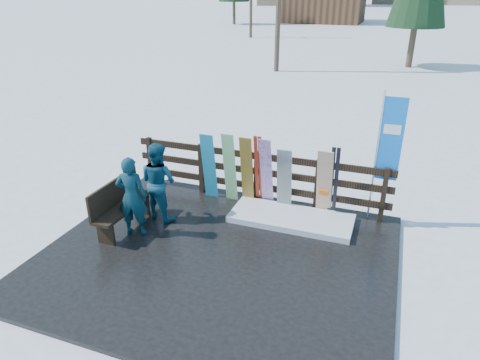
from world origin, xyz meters
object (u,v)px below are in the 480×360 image
at_px(snowboard_4, 284,180).
at_px(person_front, 132,196).
at_px(snowboard_2, 247,171).
at_px(snowboard_3, 266,173).
at_px(snowboard_1, 230,168).
at_px(snowboard_0, 209,167).
at_px(snowboard_5, 324,184).
at_px(person_back, 158,181).
at_px(rental_flag, 387,144).
at_px(bench, 120,203).

xyz_separation_m(snowboard_4, person_front, (-2.40, -1.84, 0.08)).
height_order(snowboard_2, snowboard_3, snowboard_3).
relative_size(snowboard_1, snowboard_4, 1.15).
relative_size(snowboard_2, person_front, 1.01).
height_order(snowboard_0, snowboard_1, snowboard_1).
height_order(snowboard_5, person_back, person_back).
bearing_deg(person_back, snowboard_0, -104.52).
relative_size(snowboard_0, snowboard_3, 0.94).
relative_size(snowboard_2, snowboard_3, 0.96).
bearing_deg(snowboard_0, snowboard_2, 0.00).
relative_size(snowboard_0, person_back, 0.96).
bearing_deg(snowboard_1, rental_flag, 5.05).
distance_m(bench, snowboard_5, 3.98).
bearing_deg(person_front, rental_flag, -169.03).
height_order(snowboard_1, rental_flag, rental_flag).
bearing_deg(snowboard_5, bench, -154.00).
relative_size(snowboard_1, snowboard_5, 1.05).
xyz_separation_m(snowboard_2, snowboard_3, (0.42, 0.00, 0.02)).
xyz_separation_m(snowboard_2, rental_flag, (2.67, 0.27, 0.83)).
distance_m(snowboard_1, snowboard_2, 0.39).
relative_size(snowboard_1, person_back, 1.01).
bearing_deg(snowboard_5, person_front, -150.17).
xyz_separation_m(snowboard_3, person_back, (-1.88, -1.12, -0.00)).
bearing_deg(bench, person_back, 51.28).
height_order(snowboard_0, snowboard_4, snowboard_0).
height_order(snowboard_3, person_back, same).
bearing_deg(snowboard_0, person_front, -111.67).
bearing_deg(snowboard_1, snowboard_5, 0.00).
relative_size(snowboard_5, rental_flag, 0.58).
height_order(bench, snowboard_5, snowboard_5).
bearing_deg(bench, person_front, -15.26).
relative_size(snowboard_3, rental_flag, 0.62).
relative_size(bench, snowboard_4, 1.08).
relative_size(snowboard_4, snowboard_5, 0.92).
bearing_deg(person_back, snowboard_1, -120.29).
relative_size(bench, snowboard_1, 0.94).
bearing_deg(snowboard_1, snowboard_4, -0.00).
relative_size(snowboard_1, rental_flag, 0.61).
xyz_separation_m(bench, snowboard_5, (3.57, 1.74, 0.22)).
height_order(bench, rental_flag, rental_flag).
bearing_deg(rental_flag, person_front, -153.66).
distance_m(snowboard_2, person_back, 1.84).
bearing_deg(snowboard_2, snowboard_5, 0.00).
distance_m(bench, snowboard_3, 2.96).
bearing_deg(snowboard_0, snowboard_4, -0.00).
bearing_deg(person_back, snowboard_2, -129.00).
bearing_deg(person_back, bench, 64.74).
bearing_deg(snowboard_1, snowboard_0, 180.00).
bearing_deg(snowboard_2, snowboard_0, 180.00).
height_order(bench, snowboard_4, snowboard_4).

